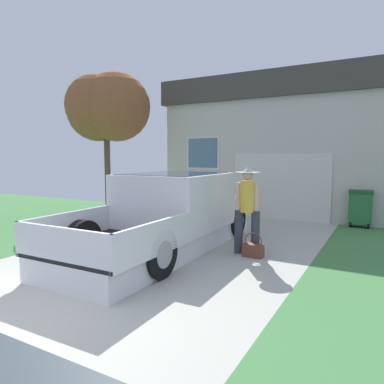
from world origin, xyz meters
TOP-DOWN VIEW (x-y plane):
  - pickup_truck at (-0.26, 4.10)m, footprint 2.13×5.35m
  - person_with_hat at (1.34, 4.36)m, footprint 0.50×0.49m
  - handbag at (1.54, 4.19)m, footprint 0.39×0.21m
  - house_with_garage at (0.90, 11.73)m, footprint 8.69×6.67m
  - front_yard_tree at (-4.85, 7.04)m, footprint 2.88×2.55m
  - wheeled_trash_bin at (3.15, 8.53)m, footprint 0.60×0.72m

SIDE VIEW (x-z plane):
  - handbag at x=1.54m, z-range -0.09..0.39m
  - wheeled_trash_bin at x=3.15m, z-range 0.04..1.07m
  - pickup_truck at x=-0.26m, z-range -0.08..1.51m
  - person_with_hat at x=1.34m, z-range 0.07..1.82m
  - house_with_garage at x=0.90m, z-range 0.03..4.61m
  - front_yard_tree at x=-4.85m, z-range 1.20..6.02m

